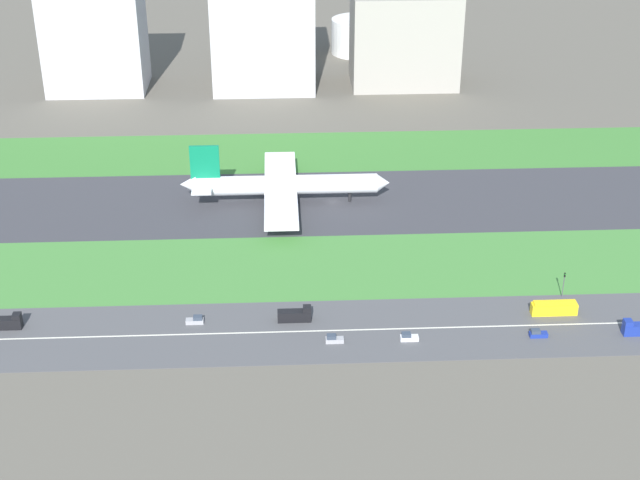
% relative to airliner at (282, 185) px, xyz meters
% --- Properties ---
extents(ground_plane, '(800.00, 800.00, 0.00)m').
position_rel_airliner_xyz_m(ground_plane, '(15.88, -0.00, -6.23)').
color(ground_plane, '#5B564C').
extents(runway, '(280.00, 46.00, 0.10)m').
position_rel_airliner_xyz_m(runway, '(15.88, -0.00, -6.18)').
color(runway, '#38383D').
rests_on(runway, ground_plane).
extents(grass_median_north, '(280.00, 36.00, 0.10)m').
position_rel_airliner_xyz_m(grass_median_north, '(15.88, 41.00, -6.18)').
color(grass_median_north, '#3D7A33').
rests_on(grass_median_north, ground_plane).
extents(grass_median_south, '(280.00, 36.00, 0.10)m').
position_rel_airliner_xyz_m(grass_median_south, '(15.88, -41.00, -6.18)').
color(grass_median_south, '#427F38').
rests_on(grass_median_south, ground_plane).
extents(highway, '(280.00, 28.00, 0.10)m').
position_rel_airliner_xyz_m(highway, '(15.88, -73.00, -6.18)').
color(highway, '#4C4C4F').
rests_on(highway, ground_plane).
extents(highway_centerline, '(266.00, 0.50, 0.01)m').
position_rel_airliner_xyz_m(highway_centerline, '(15.88, -73.00, -6.13)').
color(highway_centerline, silver).
rests_on(highway_centerline, highway).
extents(airliner, '(65.00, 56.00, 19.70)m').
position_rel_airliner_xyz_m(airliner, '(0.00, 0.00, 0.00)').
color(airliner, white).
rests_on(airliner, runway).
extents(truck_0, '(8.40, 2.50, 4.00)m').
position_rel_airliner_xyz_m(truck_0, '(86.08, -78.00, -4.56)').
color(truck_0, navy).
rests_on(truck_0, highway).
extents(truck_2, '(8.40, 2.50, 4.00)m').
position_rel_airliner_xyz_m(truck_2, '(-68.83, -68.00, -4.56)').
color(truck_2, black).
rests_on(truck_2, highway).
extents(car_3, '(4.40, 1.80, 2.00)m').
position_rel_airliner_xyz_m(car_3, '(-22.29, -68.00, -5.31)').
color(car_3, '#99999E').
rests_on(car_3, highway).
extents(car_1, '(4.40, 1.80, 2.00)m').
position_rel_airliner_xyz_m(car_1, '(29.64, -78.00, -5.31)').
color(car_1, silver).
rests_on(car_1, highway).
extents(car_0, '(4.40, 1.80, 2.00)m').
position_rel_airliner_xyz_m(car_0, '(61.21, -78.00, -5.31)').
color(car_0, navy).
rests_on(car_0, highway).
extents(car_2, '(4.40, 1.80, 2.00)m').
position_rel_airliner_xyz_m(car_2, '(11.55, -78.00, -5.31)').
color(car_2, '#99999E').
rests_on(car_2, highway).
extents(truck_1, '(8.40, 2.50, 4.00)m').
position_rel_airliner_xyz_m(truck_1, '(2.57, -68.00, -4.56)').
color(truck_1, black).
rests_on(truck_1, highway).
extents(bus_0, '(11.60, 2.50, 3.50)m').
position_rel_airliner_xyz_m(bus_0, '(67.85, -68.00, -4.41)').
color(bus_0, yellow).
rests_on(bus_0, highway).
extents(traffic_light, '(0.36, 0.50, 7.20)m').
position_rel_airliner_xyz_m(traffic_light, '(72.21, -60.01, -1.94)').
color(traffic_light, '#4C4C51').
rests_on(traffic_light, highway).
extents(terminal_building, '(39.41, 28.44, 50.06)m').
position_rel_airliner_xyz_m(terminal_building, '(-74.12, 114.00, 18.80)').
color(terminal_building, '#B2B2B7').
rests_on(terminal_building, ground_plane).
extents(hangar_building, '(41.32, 32.55, 54.48)m').
position_rel_airliner_xyz_m(hangar_building, '(-5.88, 114.00, 21.01)').
color(hangar_building, '#B2B2B7').
rests_on(hangar_building, ground_plane).
extents(office_tower, '(43.54, 27.56, 38.19)m').
position_rel_airliner_xyz_m(office_tower, '(52.21, 114.00, 12.86)').
color(office_tower, '#9E998E').
rests_on(office_tower, ground_plane).
extents(fuel_tank_west, '(24.26, 24.26, 13.47)m').
position_rel_airliner_xyz_m(fuel_tank_west, '(0.35, 159.00, 0.50)').
color(fuel_tank_west, silver).
rests_on(fuel_tank_west, ground_plane).
extents(fuel_tank_centre, '(25.12, 25.12, 15.59)m').
position_rel_airliner_xyz_m(fuel_tank_centre, '(37.32, 159.00, 1.56)').
color(fuel_tank_centre, silver).
rests_on(fuel_tank_centre, ground_plane).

